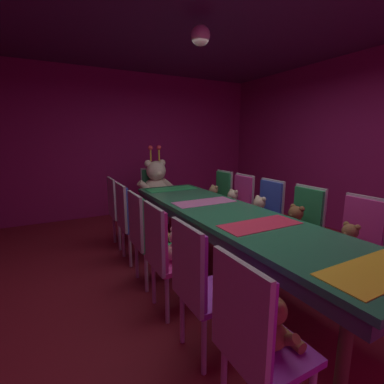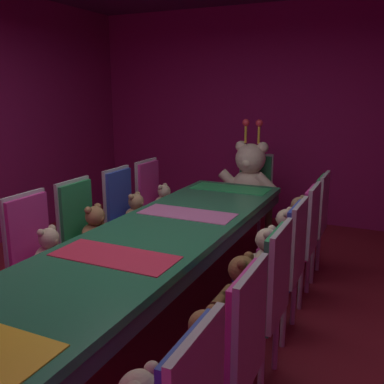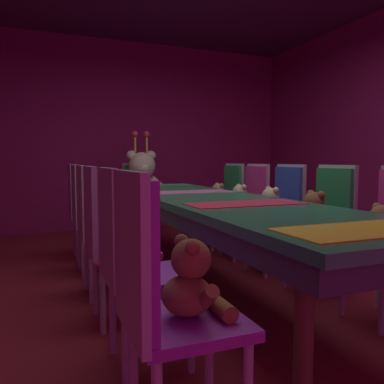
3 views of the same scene
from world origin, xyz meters
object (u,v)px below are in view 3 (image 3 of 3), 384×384
(teddy_left_0, at_px, (192,283))
(king_teddy_bear, at_px, (142,181))
(throne_chair, at_px, (139,193))
(chair_right_2, at_px, (328,215))
(chair_left_2, at_px, (103,229))
(teddy_right_4, at_px, (239,201))
(teddy_left_5, at_px, (93,203))
(chair_left_5, at_px, (79,202))
(chair_left_0, at_px, (153,284))
(chair_right_5, at_px, (229,196))
(teddy_left_4, at_px, (101,208))
(chair_left_4, at_px, (84,208))
(chair_left_1, at_px, (125,248))
(teddy_right_3, at_px, (270,207))
(chair_right_4, at_px, (251,201))
(teddy_right_1, at_px, (380,230))
(teddy_left_3, at_px, (112,216))
(teddy_left_2, at_px, (127,229))
(teddy_right_2, at_px, (313,215))
(chair_left_3, at_px, (92,217))
(teddy_right_5, at_px, (218,198))
(banquet_table, at_px, (213,208))

(teddy_left_0, xyz_separation_m, king_teddy_bear, (0.74, 3.59, 0.17))
(throne_chair, bearing_deg, chair_right_2, 18.42)
(chair_left_2, relative_size, teddy_right_4, 2.95)
(teddy_left_5, bearing_deg, chair_left_5, -180.00)
(chair_left_0, height_order, chair_right_5, same)
(teddy_left_0, height_order, chair_left_5, chair_left_5)
(teddy_left_4, bearing_deg, chair_left_4, -180.00)
(chair_left_1, relative_size, teddy_right_3, 2.87)
(teddy_left_4, distance_m, chair_left_5, 0.57)
(chair_left_4, height_order, chair_right_5, same)
(chair_right_4, bearing_deg, teddy_right_1, 86.52)
(chair_left_0, relative_size, teddy_left_3, 2.80)
(teddy_right_3, xyz_separation_m, chair_right_4, (0.15, 0.58, -0.00))
(chair_left_0, distance_m, chair_left_1, 0.58)
(teddy_left_0, bearing_deg, throne_chair, 78.92)
(chair_left_5, bearing_deg, teddy_right_3, -35.75)
(teddy_left_2, xyz_separation_m, chair_right_5, (1.58, 1.69, 0.01))
(teddy_right_2, bearing_deg, chair_left_3, -18.65)
(chair_left_3, distance_m, throne_chair, 2.24)
(teddy_left_5, xyz_separation_m, chair_right_5, (1.57, -0.02, 0.02))
(chair_right_2, xyz_separation_m, teddy_right_5, (-0.16, 1.69, -0.01))
(chair_right_2, bearing_deg, banquet_table, -17.70)
(chair_left_1, height_order, teddy_right_2, chair_left_1)
(chair_left_4, relative_size, chair_right_2, 1.00)
(chair_left_4, bearing_deg, teddy_right_5, 18.77)
(chair_left_1, relative_size, chair_left_5, 1.00)
(teddy_right_4, height_order, king_teddy_bear, king_teddy_bear)
(chair_left_1, distance_m, chair_right_5, 2.84)
(chair_left_2, height_order, teddy_right_4, chair_left_2)
(teddy_right_3, bearing_deg, throne_chair, -70.72)
(chair_left_3, distance_m, teddy_left_5, 1.18)
(chair_left_3, xyz_separation_m, teddy_left_3, (0.15, -0.00, 0.00))
(chair_left_2, xyz_separation_m, teddy_right_1, (1.62, -0.62, -0.01))
(teddy_right_2, height_order, chair_right_5, chair_right_5)
(teddy_right_5, relative_size, throne_chair, 0.32)
(teddy_left_3, bearing_deg, chair_left_2, -105.47)
(teddy_left_4, bearing_deg, teddy_right_1, -50.49)
(chair_left_3, distance_m, teddy_right_4, 1.69)
(banquet_table, distance_m, teddy_left_0, 1.61)
(chair_left_3, xyz_separation_m, teddy_right_1, (1.61, -1.15, -0.01))
(chair_left_1, bearing_deg, teddy_right_4, 47.98)
(teddy_left_0, bearing_deg, chair_left_5, 92.36)
(teddy_right_2, bearing_deg, teddy_left_2, -0.02)
(banquet_table, height_order, teddy_left_5, banquet_table)
(chair_left_4, distance_m, teddy_right_3, 1.67)
(king_teddy_bear, bearing_deg, teddy_left_3, -20.83)
(banquet_table, bearing_deg, chair_left_3, 163.36)
(teddy_left_2, distance_m, teddy_left_5, 1.71)
(teddy_left_4, bearing_deg, teddy_right_4, 0.15)
(teddy_left_3, relative_size, throne_chair, 0.36)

